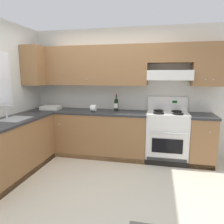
# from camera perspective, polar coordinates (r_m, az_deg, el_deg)

# --- Properties ---
(ground_plane) EXTENTS (7.04, 7.04, 0.00)m
(ground_plane) POSITION_cam_1_polar(r_m,az_deg,el_deg) (3.34, -7.64, -19.08)
(ground_plane) COLOR beige
(wall_back) EXTENTS (4.68, 0.57, 2.55)m
(wall_back) POSITION_cam_1_polar(r_m,az_deg,el_deg) (4.32, 3.89, 8.08)
(wall_back) COLOR silver
(wall_back) RESTS_ON ground_plane
(counter_back_run) EXTENTS (3.60, 0.65, 0.91)m
(counter_back_run) POSITION_cam_1_polar(r_m,az_deg,el_deg) (4.27, -2.08, -5.91)
(counter_back_run) COLOR olive
(counter_back_run) RESTS_ON ground_plane
(counter_left_run) EXTENTS (0.63, 1.91, 1.13)m
(counter_left_run) POSITION_cam_1_polar(r_m,az_deg,el_deg) (3.74, -26.25, -9.13)
(counter_left_run) COLOR olive
(counter_left_run) RESTS_ON ground_plane
(stove) EXTENTS (0.76, 0.62, 1.20)m
(stove) POSITION_cam_1_polar(r_m,az_deg,el_deg) (4.16, 14.57, -6.30)
(stove) COLOR white
(stove) RESTS_ON ground_plane
(wine_bottle) EXTENTS (0.08, 0.08, 0.34)m
(wine_bottle) POSITION_cam_1_polar(r_m,az_deg,el_deg) (4.22, 1.17, 2.15)
(wine_bottle) COLOR black
(wine_bottle) RESTS_ON counter_back_run
(bowl) EXTENTS (0.39, 0.27, 0.07)m
(bowl) POSITION_cam_1_polar(r_m,az_deg,el_deg) (4.61, -16.19, 1.00)
(bowl) COLOR white
(bowl) RESTS_ON counter_back_run
(paper_towel_roll) EXTENTS (0.10, 0.13, 0.13)m
(paper_towel_roll) POSITION_cam_1_polar(r_m,az_deg,el_deg) (4.16, -5.00, 1.04)
(paper_towel_roll) COLOR white
(paper_towel_roll) RESTS_ON counter_back_run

